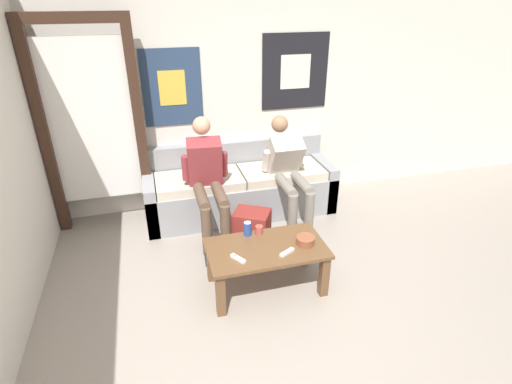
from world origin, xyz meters
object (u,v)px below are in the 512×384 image
at_px(couch, 240,189).
at_px(game_controller_near_right, 287,252).
at_px(ceramic_bowl, 305,240).
at_px(person_seated_adult, 207,177).
at_px(coffee_table, 266,255).
at_px(person_seated_teen, 288,169).
at_px(pillar_candle, 259,230).
at_px(drink_can_blue, 247,229).
at_px(backpack, 251,230).
at_px(game_controller_near_left, 238,259).

bearing_deg(couch, game_controller_near_right, -88.83).
bearing_deg(ceramic_bowl, person_seated_adult, 122.20).
relative_size(coffee_table, game_controller_near_right, 6.88).
relative_size(person_seated_teen, ceramic_bowl, 6.89).
relative_size(pillar_candle, drink_can_blue, 0.71).
bearing_deg(pillar_candle, person_seated_teen, 56.08).
xyz_separation_m(backpack, pillar_candle, (-0.04, -0.42, 0.27)).
xyz_separation_m(person_seated_teen, backpack, (-0.52, -0.41, -0.43)).
height_order(coffee_table, pillar_candle, pillar_candle).
relative_size(person_seated_adult, ceramic_bowl, 7.52).
height_order(couch, game_controller_near_right, couch).
xyz_separation_m(person_seated_teen, game_controller_near_left, (-0.82, -1.15, -0.19)).
relative_size(drink_can_blue, game_controller_near_right, 0.87).
height_order(coffee_table, ceramic_bowl, ceramic_bowl).
bearing_deg(pillar_candle, person_seated_adult, 112.16).
distance_m(couch, game_controller_near_left, 1.54).
relative_size(pillar_candle, game_controller_near_right, 0.61).
bearing_deg(coffee_table, ceramic_bowl, -7.16).
xyz_separation_m(backpack, game_controller_near_right, (0.09, -0.77, 0.24)).
xyz_separation_m(person_seated_adult, backpack, (0.36, -0.35, -0.47)).
relative_size(person_seated_adult, drink_can_blue, 9.77).
bearing_deg(coffee_table, person_seated_teen, 61.93).
relative_size(coffee_table, person_seated_adult, 0.81).
bearing_deg(backpack, drink_can_blue, -109.24).
bearing_deg(ceramic_bowl, pillar_candle, 142.64).
xyz_separation_m(ceramic_bowl, drink_can_blue, (-0.43, 0.26, 0.02)).
bearing_deg(pillar_candle, couch, 84.87).
relative_size(ceramic_bowl, drink_can_blue, 1.30).
bearing_deg(coffee_table, drink_can_blue, 115.36).
height_order(person_seated_adult, pillar_candle, person_seated_adult).
height_order(person_seated_teen, backpack, person_seated_teen).
bearing_deg(person_seated_teen, game_controller_near_left, -125.48).
distance_m(backpack, ceramic_bowl, 0.78).
height_order(coffee_table, person_seated_adult, person_seated_adult).
bearing_deg(drink_can_blue, couch, 79.91).
bearing_deg(drink_can_blue, backpack, 70.76).
height_order(couch, person_seated_adult, person_seated_adult).
xyz_separation_m(couch, pillar_candle, (-0.10, -1.17, 0.17)).
relative_size(pillar_candle, game_controller_near_left, 0.62).
distance_m(couch, coffee_table, 1.38).
xyz_separation_m(person_seated_adult, game_controller_near_right, (0.45, -1.12, -0.23)).
bearing_deg(person_seated_adult, couch, 43.34).
xyz_separation_m(coffee_table, backpack, (0.04, 0.63, -0.15)).
bearing_deg(person_seated_teen, pillar_candle, -123.92).
bearing_deg(person_seated_teen, game_controller_near_right, -109.74).
bearing_deg(game_controller_near_right, ceramic_bowl, 25.74).
bearing_deg(person_seated_teen, person_seated_adult, -176.24).
distance_m(person_seated_adult, game_controller_near_right, 1.23).
xyz_separation_m(person_seated_adult, game_controller_near_left, (0.05, -1.10, -0.23)).
bearing_deg(drink_can_blue, game_controller_near_right, -56.25).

